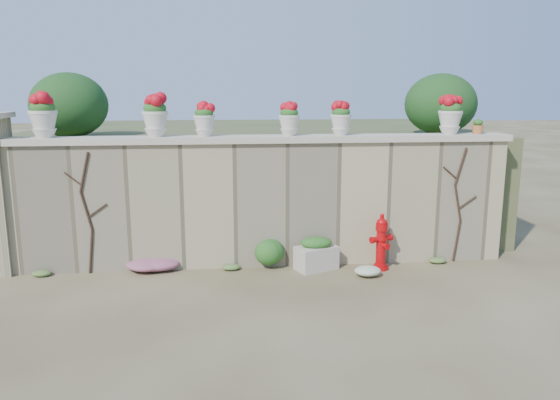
{
  "coord_description": "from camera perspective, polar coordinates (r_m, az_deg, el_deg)",
  "views": [
    {
      "loc": [
        -0.57,
        -6.8,
        2.84
      ],
      "look_at": [
        0.27,
        1.4,
        1.14
      ],
      "focal_mm": 35.0,
      "sensor_mm": 36.0,
      "label": 1
    }
  ],
  "objects": [
    {
      "name": "urn_pot_2",
      "position": [
        8.61,
        -7.93,
        8.33
      ],
      "size": [
        0.34,
        0.34,
        0.53
      ],
      "color": "beige",
      "rests_on": "wall_cap"
    },
    {
      "name": "vine_left",
      "position": [
        8.83,
        -19.5,
        -1.13
      ],
      "size": [
        0.6,
        0.04,
        1.91
      ],
      "color": "black",
      "rests_on": "ground"
    },
    {
      "name": "planter_box",
      "position": [
        8.73,
        3.81,
        -5.67
      ],
      "size": [
        0.74,
        0.6,
        0.53
      ],
      "rotation": [
        0.0,
        0.0,
        0.41
      ],
      "color": "beige",
      "rests_on": "ground"
    },
    {
      "name": "urn_pot_3",
      "position": [
        8.67,
        0.96,
        8.43
      ],
      "size": [
        0.33,
        0.33,
        0.52
      ],
      "color": "beige",
      "rests_on": "wall_cap"
    },
    {
      "name": "back_shrub_left",
      "position": [
        10.15,
        -21.17,
        9.23
      ],
      "size": [
        1.3,
        1.3,
        1.1
      ],
      "primitive_type": "ellipsoid",
      "color": "#143814",
      "rests_on": "raised_fill"
    },
    {
      "name": "vine_right",
      "position": [
        9.38,
        18.15,
        -0.32
      ],
      "size": [
        0.6,
        0.04,
        1.91
      ],
      "color": "black",
      "rests_on": "ground"
    },
    {
      "name": "urn_pot_4",
      "position": [
        8.81,
        6.38,
        8.44
      ],
      "size": [
        0.34,
        0.34,
        0.53
      ],
      "color": "beige",
      "rests_on": "wall_cap"
    },
    {
      "name": "fire_hydrant",
      "position": [
        8.79,
        10.53,
        -4.3
      ],
      "size": [
        0.39,
        0.28,
        0.91
      ],
      "rotation": [
        0.0,
        0.0,
        0.4
      ],
      "color": "#B4060A",
      "rests_on": "ground"
    },
    {
      "name": "wall_cap",
      "position": [
        8.65,
        -2.08,
        6.39
      ],
      "size": [
        8.1,
        0.52,
        0.1
      ],
      "primitive_type": "cube",
      "color": "beige",
      "rests_on": "stone_wall"
    },
    {
      "name": "urn_pot_5",
      "position": [
        9.35,
        17.37,
        8.42
      ],
      "size": [
        0.39,
        0.39,
        0.61
      ],
      "color": "beige",
      "rests_on": "wall_cap"
    },
    {
      "name": "urn_pot_0",
      "position": [
        9.02,
        -23.52,
        8.05
      ],
      "size": [
        0.42,
        0.42,
        0.66
      ],
      "color": "beige",
      "rests_on": "wall_cap"
    },
    {
      "name": "terracotta_pot",
      "position": [
        9.56,
        19.96,
        7.15
      ],
      "size": [
        0.2,
        0.2,
        0.23
      ],
      "color": "#BB6B39",
      "rests_on": "wall_cap"
    },
    {
      "name": "stone_wall",
      "position": [
        8.81,
        -2.03,
        -0.43
      ],
      "size": [
        8.0,
        0.4,
        2.0
      ],
      "primitive_type": "cube",
      "color": "tan",
      "rests_on": "ground"
    },
    {
      "name": "raised_fill",
      "position": [
        11.95,
        -3.06,
        2.77
      ],
      "size": [
        9.0,
        6.0,
        2.0
      ],
      "primitive_type": "cube",
      "color": "#384C23",
      "rests_on": "ground"
    },
    {
      "name": "ground",
      "position": [
        7.39,
        -1.01,
        -10.98
      ],
      "size": [
        80.0,
        80.0,
        0.0
      ],
      "primitive_type": "plane",
      "color": "#4F4127",
      "rests_on": "ground"
    },
    {
      "name": "green_shrub",
      "position": [
        8.75,
        -1.11,
        -5.26
      ],
      "size": [
        0.63,
        0.56,
        0.59
      ],
      "primitive_type": "ellipsoid",
      "color": "#1E5119",
      "rests_on": "ground"
    },
    {
      "name": "urn_pot_1",
      "position": [
        8.67,
        -12.91,
        8.51
      ],
      "size": [
        0.4,
        0.4,
        0.63
      ],
      "color": "beige",
      "rests_on": "wall_cap"
    },
    {
      "name": "magenta_clump",
      "position": [
        8.83,
        -13.79,
        -6.66
      ],
      "size": [
        0.91,
        0.6,
        0.24
      ],
      "primitive_type": "ellipsoid",
      "color": "#CD2993",
      "rests_on": "ground"
    },
    {
      "name": "back_shrub_right",
      "position": [
        10.57,
        16.43,
        9.6
      ],
      "size": [
        1.3,
        1.3,
        1.1
      ],
      "primitive_type": "ellipsoid",
      "color": "#143814",
      "rests_on": "raised_fill"
    },
    {
      "name": "white_flowers",
      "position": [
        8.48,
        8.49,
        -7.32
      ],
      "size": [
        0.57,
        0.46,
        0.21
      ],
      "primitive_type": "ellipsoid",
      "color": "white",
      "rests_on": "ground"
    }
  ]
}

